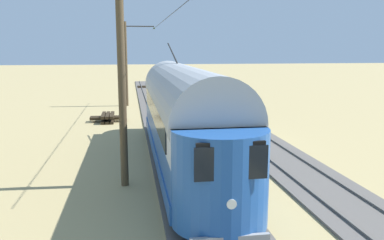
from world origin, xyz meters
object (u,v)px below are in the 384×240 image
Objects in this scene: vintage_streetcar at (184,114)px; catenary_pole_mid_near at (124,82)px; catenary_pole_foreground at (127,63)px; spare_tie_stack at (108,118)px.

catenary_pole_mid_near is at bearing 42.99° from vintage_streetcar.
vintage_streetcar is 3.69m from catenary_pole_mid_near.
vintage_streetcar is at bearing 97.46° from catenary_pole_foreground.
spare_tie_stack is (1.36, 7.63, -3.54)m from catenary_pole_foreground.
spare_tie_stack is (3.80, -11.06, -1.98)m from vintage_streetcar.
vintage_streetcar reaches higher than spare_tie_stack.
catenary_pole_mid_near is (0.00, 20.97, 0.00)m from catenary_pole_foreground.
catenary_pole_foreground is 20.97m from catenary_pole_mid_near.
catenary_pole_mid_near is 13.87m from spare_tie_stack.
vintage_streetcar is 18.91m from catenary_pole_foreground.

